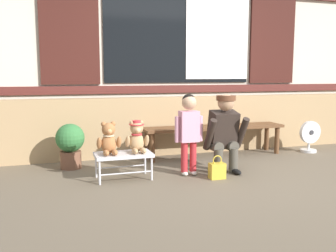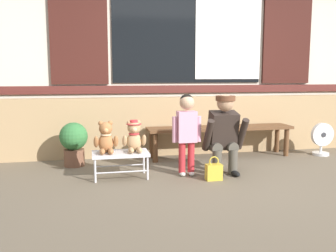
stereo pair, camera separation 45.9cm
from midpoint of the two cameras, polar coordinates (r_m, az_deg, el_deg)
name	(u,v)px [view 2 (the right image)]	position (r m, az deg, el deg)	size (l,w,h in m)	color
ground_plane	(229,177)	(4.44, 12.24, -7.71)	(60.00, 60.00, 0.00)	brown
brick_low_wall	(195,125)	(5.66, 6.49, 0.16)	(6.74, 0.25, 0.85)	tan
shop_facade	(187,44)	(6.12, 5.16, 12.45)	(6.88, 0.26, 3.31)	beige
wooden_bench_long	(220,131)	(5.42, 10.38, -0.81)	(2.10, 0.40, 0.44)	brown
small_display_bench	(120,155)	(4.28, -4.25, -4.46)	(0.64, 0.36, 0.30)	silver
teddy_bear_plain	(106,138)	(4.23, -6.43, -1.93)	(0.28, 0.26, 0.36)	#A86B3D
teddy_bear_with_hat	(134,137)	(4.27, -2.15, -1.67)	(0.28, 0.27, 0.36)	tan
child_standing	(187,126)	(4.33, 5.92, 0.04)	(0.35, 0.18, 0.96)	#B7282D
adult_crouching	(224,134)	(4.53, 11.42, -1.17)	(0.50, 0.49, 0.95)	#4C473D
handbag_on_ground	(214,172)	(4.28, 10.10, -6.91)	(0.18, 0.11, 0.27)	gold
potted_plant	(74,141)	(4.91, -11.64, -2.36)	(0.36, 0.36, 0.57)	brown
floor_fan	(322,139)	(6.00, 24.52, -1.87)	(0.34, 0.24, 0.48)	silver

